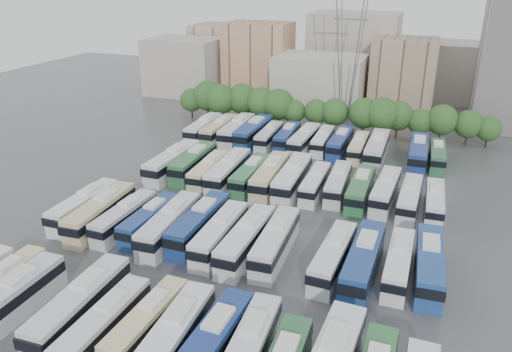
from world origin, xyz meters
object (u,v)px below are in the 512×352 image
(bus_r2_s10, at_px, (360,189))
(bus_r1_s4, at_px, (170,224))
(bus_r0_s2, at_px, (8,302))
(bus_r1_s3, at_px, (150,220))
(bus_r1_s1, at_px, (101,212))
(bus_r2_s3, at_px, (209,171))
(bus_r1_s6, at_px, (220,234))
(bus_r1_s2, at_px, (124,217))
(bus_r0_s9, at_px, (249,351))
(bus_r0_s4, at_px, (80,305))
(bus_r3_s9, at_px, (358,147))
(bus_r3_s10, at_px, (377,149))
(bus_r2_s11, at_px, (385,191))
(bus_r2_s4, at_px, (228,171))
(bus_r3_s3, at_px, (253,132))
(bus_r2_s8, at_px, (315,183))
(bus_r3_s1, at_px, (219,130))
(bus_r1_s10, at_px, (333,257))
(bus_r3_s12, at_px, (418,152))
(bus_r3_s4, at_px, (269,136))
(bus_r3_s13, at_px, (437,155))
(bus_r2_s2, at_px, (194,162))
(bus_r1_s8, at_px, (275,242))
(bus_r3_s5, at_px, (287,137))
(bus_r0_s6, at_px, (147,323))
(bus_r2_s1, at_px, (173,162))
(bus_r2_s9, at_px, (338,183))
(bus_r2_s13, at_px, (435,202))
(bus_r1_s5, at_px, (199,223))
(bus_r3_s0, at_px, (204,128))
(bus_r3_s8, at_px, (340,143))
(bus_r1_s11, at_px, (363,261))
(bus_r3_s2, at_px, (237,131))
(bus_r3_s7, at_px, (323,140))
(bus_r0_s5, at_px, (104,325))
(bus_r1_s0, at_px, (84,206))
(bus_r1_s13, at_px, (429,264))
(electricity_pylon, at_px, (350,32))
(bus_r2_s7, at_px, (292,178))
(bus_r2_s5, at_px, (251,175))
(bus_r2_s12, at_px, (410,198))
(bus_r1_s7, at_px, (246,239))
(bus_r0_s7, at_px, (173,339))
(bus_r3_s6, at_px, (304,140))

(bus_r2_s10, bearing_deg, bus_r1_s4, -137.29)
(bus_r0_s2, height_order, bus_r1_s3, bus_r0_s2)
(bus_r1_s1, xyz_separation_m, bus_r2_s3, (6.61, 17.86, -0.20))
(bus_r1_s6, bearing_deg, bus_r1_s4, -179.93)
(bus_r1_s2, bearing_deg, bus_r0_s9, -34.57)
(bus_r0_s4, xyz_separation_m, bus_r3_s9, (16.66, 53.20, -0.28))
(bus_r3_s10, bearing_deg, bus_r2_s11, -78.74)
(bus_r2_s4, height_order, bus_r3_s3, bus_r3_s3)
(bus_r2_s8, relative_size, bus_r3_s1, 0.88)
(bus_r1_s10, xyz_separation_m, bus_r3_s12, (6.59, 36.61, 0.21))
(bus_r3_s4, bearing_deg, bus_r3_s13, -1.55)
(bus_r2_s2, relative_size, bus_r3_s3, 0.93)
(bus_r0_s2, height_order, bus_r1_s8, bus_r0_s2)
(bus_r1_s1, relative_size, bus_r3_s5, 1.12)
(bus_r0_s6, xyz_separation_m, bus_r3_s5, (-3.45, 54.02, 0.08))
(bus_r2_s1, relative_size, bus_r3_s1, 1.07)
(bus_r2_s9, xyz_separation_m, bus_r2_s13, (13.31, -1.51, -0.11))
(bus_r1_s5, bearing_deg, bus_r0_s4, -99.72)
(bus_r2_s8, bearing_deg, bus_r1_s5, -121.27)
(bus_r3_s0, xyz_separation_m, bus_r3_s8, (26.31, 0.86, -0.09))
(bus_r1_s2, xyz_separation_m, bus_r1_s11, (29.68, -0.30, 0.24))
(bus_r1_s4, relative_size, bus_r2_s2, 1.01)
(bus_r2_s4, bearing_deg, bus_r0_s2, -102.14)
(bus_r2_s4, distance_m, bus_r3_s5, 20.07)
(bus_r1_s1, bearing_deg, bus_r1_s11, -2.97)
(bus_r1_s3, bearing_deg, bus_r3_s2, 95.74)
(bus_r3_s3, bearing_deg, bus_r3_s8, 1.88)
(bus_r2_s4, distance_m, bus_r3_s7, 22.53)
(bus_r0_s5, bearing_deg, bus_r3_s0, 107.72)
(bus_r1_s0, distance_m, bus_r2_s10, 37.44)
(bus_r1_s13, distance_m, bus_r3_s0, 55.29)
(bus_r3_s13, bearing_deg, electricity_pylon, 131.91)
(bus_r2_s3, height_order, bus_r2_s7, bus_r2_s7)
(bus_r1_s5, relative_size, bus_r2_s9, 1.10)
(bus_r1_s8, distance_m, bus_r2_s1, 28.99)
(bus_r1_s6, relative_size, bus_r2_s5, 1.03)
(bus_r3_s5, bearing_deg, bus_r1_s13, -56.13)
(bus_r2_s12, bearing_deg, bus_r2_s5, -178.96)
(bus_r1_s7, bearing_deg, bus_r2_s7, 90.78)
(bus_r0_s9, bearing_deg, bus_r2_s2, 119.68)
(bus_r3_s12, bearing_deg, bus_r1_s2, -133.60)
(bus_r2_s1, xyz_separation_m, bus_r3_s0, (-3.37, 18.30, -0.15))
(bus_r0_s7, relative_size, bus_r3_s10, 0.93)
(bus_r1_s0, height_order, bus_r3_s10, bus_r3_s10)
(bus_r1_s2, distance_m, bus_r1_s10, 26.47)
(bus_r3_s3, bearing_deg, bus_r3_s1, -173.54)
(bus_r0_s6, height_order, bus_r3_s6, bus_r3_s6)
(bus_r2_s13, bearing_deg, bus_r3_s3, 148.42)
(bus_r1_s11, distance_m, bus_r3_s9, 37.42)
(bus_r0_s5, height_order, bus_r3_s1, bus_r3_s1)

